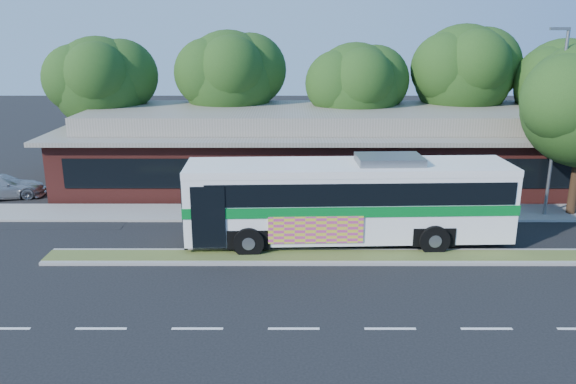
# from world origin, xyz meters

# --- Properties ---
(ground) EXTENTS (120.00, 120.00, 0.00)m
(ground) POSITION_xyz_m (0.00, 0.00, 0.00)
(ground) COLOR black
(ground) RESTS_ON ground
(median_strip) EXTENTS (26.00, 1.10, 0.15)m
(median_strip) POSITION_xyz_m (0.00, 0.60, 0.07)
(median_strip) COLOR #4A5825
(median_strip) RESTS_ON ground
(sidewalk) EXTENTS (44.00, 2.60, 0.12)m
(sidewalk) POSITION_xyz_m (0.00, 6.40, 0.06)
(sidewalk) COLOR gray
(sidewalk) RESTS_ON ground
(parking_lot) EXTENTS (14.00, 12.00, 0.01)m
(parking_lot) POSITION_xyz_m (-18.00, 10.00, 0.01)
(parking_lot) COLOR black
(parking_lot) RESTS_ON ground
(plaza_building) EXTENTS (33.20, 11.20, 4.45)m
(plaza_building) POSITION_xyz_m (0.00, 12.99, 2.13)
(plaza_building) COLOR maroon
(plaza_building) RESTS_ON ground
(lamp_post) EXTENTS (0.93, 0.18, 9.07)m
(lamp_post) POSITION_xyz_m (9.56, 6.00, 4.90)
(lamp_post) COLOR slate
(lamp_post) RESTS_ON ground
(tree_bg_a) EXTENTS (6.47, 5.80, 8.63)m
(tree_bg_a) POSITION_xyz_m (-14.58, 15.14, 5.87)
(tree_bg_a) COLOR black
(tree_bg_a) RESTS_ON ground
(tree_bg_b) EXTENTS (6.69, 6.00, 9.00)m
(tree_bg_b) POSITION_xyz_m (-6.57, 16.14, 6.14)
(tree_bg_b) COLOR black
(tree_bg_b) RESTS_ON ground
(tree_bg_c) EXTENTS (6.24, 5.60, 8.26)m
(tree_bg_c) POSITION_xyz_m (1.40, 15.13, 5.59)
(tree_bg_c) COLOR black
(tree_bg_c) RESTS_ON ground
(tree_bg_d) EXTENTS (6.91, 6.20, 9.37)m
(tree_bg_d) POSITION_xyz_m (8.45, 16.15, 6.42)
(tree_bg_d) COLOR black
(tree_bg_d) RESTS_ON ground
(tree_bg_e) EXTENTS (6.47, 5.80, 8.50)m
(tree_bg_e) POSITION_xyz_m (14.42, 15.14, 5.74)
(tree_bg_e) COLOR black
(tree_bg_e) RESTS_ON ground
(transit_bus) EXTENTS (13.86, 3.58, 3.86)m
(transit_bus) POSITION_xyz_m (-0.56, 2.40, 2.15)
(transit_bus) COLOR white
(transit_bus) RESTS_ON ground
(sedan) EXTENTS (4.88, 3.00, 1.32)m
(sedan) POSITION_xyz_m (-19.00, 9.14, 0.66)
(sedan) COLOR #9C9EA3
(sedan) RESTS_ON ground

